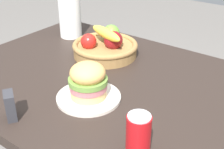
{
  "coord_description": "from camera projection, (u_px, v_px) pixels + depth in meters",
  "views": [
    {
      "loc": [
        0.56,
        -0.82,
        1.33
      ],
      "look_at": [
        -0.02,
        -0.04,
        0.81
      ],
      "focal_mm": 49.48,
      "sensor_mm": 36.0,
      "label": 1
    }
  ],
  "objects": [
    {
      "name": "soda_can",
      "position": [
        138.0,
        136.0,
        0.8
      ],
      "size": [
        0.07,
        0.07,
        0.13
      ],
      "color": "red",
      "rests_on": "dining_table"
    },
    {
      "name": "dining_table",
      "position": [
        122.0,
        108.0,
        1.2
      ],
      "size": [
        1.4,
        0.9,
        0.75
      ],
      "color": "#2D231E",
      "rests_on": "ground_plane"
    },
    {
      "name": "plate",
      "position": [
        89.0,
        97.0,
        1.07
      ],
      "size": [
        0.22,
        0.22,
        0.01
      ],
      "primitive_type": "cylinder",
      "color": "silver",
      "rests_on": "dining_table"
    },
    {
      "name": "paper_towel_roll",
      "position": [
        70.0,
        13.0,
        1.54
      ],
      "size": [
        0.11,
        0.11,
        0.24
      ],
      "primitive_type": "cylinder",
      "color": "white",
      "rests_on": "dining_table"
    },
    {
      "name": "napkin_holder",
      "position": [
        10.0,
        106.0,
        0.95
      ],
      "size": [
        0.07,
        0.06,
        0.09
      ],
      "primitive_type": "cube",
      "rotation": [
        0.0,
        0.0,
        -0.57
      ],
      "color": "#333338",
      "rests_on": "dining_table"
    },
    {
      "name": "sandwich",
      "position": [
        88.0,
        80.0,
        1.04
      ],
      "size": [
        0.13,
        0.13,
        0.13
      ],
      "color": "#E5BC75",
      "rests_on": "plate"
    },
    {
      "name": "fruit_basket",
      "position": [
        105.0,
        46.0,
        1.37
      ],
      "size": [
        0.29,
        0.29,
        0.14
      ],
      "color": "#9E7542",
      "rests_on": "dining_table"
    }
  ]
}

